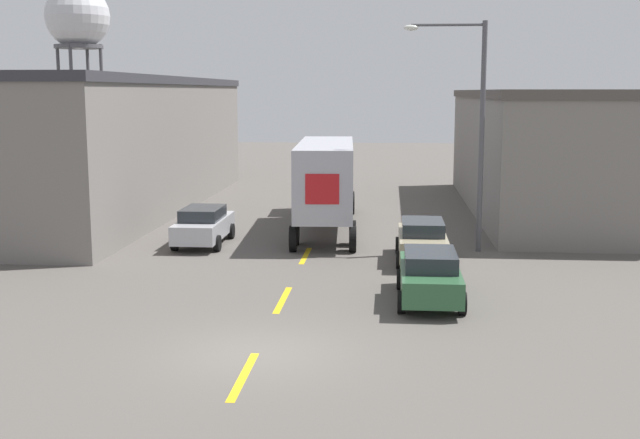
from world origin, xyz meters
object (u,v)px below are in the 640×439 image
(semi_truck, at_px, (327,177))
(parked_car_right_near, at_px, (430,275))
(street_lamp, at_px, (473,119))
(water_tower, at_px, (77,19))
(parked_car_right_mid, at_px, (422,240))
(parked_car_left_far, at_px, (204,225))

(semi_truck, distance_m, parked_car_right_near, 13.43)
(semi_truck, xyz_separation_m, parked_car_right_near, (4.09, -12.69, -1.58))
(parked_car_right_near, height_order, street_lamp, street_lamp)
(semi_truck, height_order, water_tower, water_tower)
(parked_car_right_near, bearing_deg, street_lamp, 76.33)
(parked_car_right_mid, distance_m, street_lamp, 5.21)
(parked_car_left_far, xyz_separation_m, water_tower, (-18.42, 34.41, 11.33))
(water_tower, bearing_deg, street_lamp, -50.07)
(parked_car_left_far, bearing_deg, parked_car_right_near, -43.33)
(parked_car_right_mid, xyz_separation_m, parked_car_right_near, (0.00, -5.76, 0.00))
(parked_car_left_far, bearing_deg, semi_truck, 42.86)
(semi_truck, bearing_deg, street_lamp, -41.59)
(parked_car_right_near, distance_m, parked_car_left_far, 12.11)
(parked_car_right_near, xyz_separation_m, water_tower, (-27.23, 42.72, 11.33))
(parked_car_right_mid, distance_m, water_tower, 47.29)
(parked_car_right_mid, distance_m, parked_car_left_far, 9.17)
(parked_car_right_mid, bearing_deg, parked_car_left_far, 163.82)
(water_tower, distance_m, street_lamp, 45.95)
(semi_truck, bearing_deg, parked_car_right_mid, -62.41)
(parked_car_left_far, distance_m, water_tower, 40.64)
(parked_car_left_far, bearing_deg, street_lamp, -2.27)
(parked_car_right_mid, height_order, street_lamp, street_lamp)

